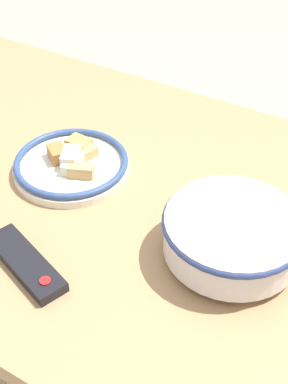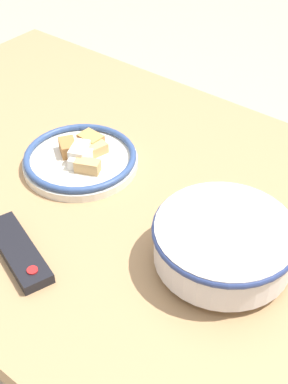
{
  "view_description": "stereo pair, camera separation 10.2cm",
  "coord_description": "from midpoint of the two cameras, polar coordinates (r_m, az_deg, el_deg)",
  "views": [
    {
      "loc": [
        -0.51,
        0.69,
        1.42
      ],
      "look_at": [
        -0.11,
        0.03,
        0.76
      ],
      "focal_mm": 50.0,
      "sensor_mm": 36.0,
      "label": 1
    },
    {
      "loc": [
        -0.6,
        0.64,
        1.42
      ],
      "look_at": [
        -0.11,
        0.03,
        0.76
      ],
      "focal_mm": 50.0,
      "sensor_mm": 36.0,
      "label": 2
    }
  ],
  "objects": [
    {
      "name": "noodle_bowl",
      "position": [
        0.93,
        11.65,
        -5.41
      ],
      "size": [
        0.25,
        0.25,
        0.09
      ],
      "color": "silver",
      "rests_on": "dining_table"
    },
    {
      "name": "food_plate",
      "position": [
        1.15,
        -4.21,
        3.51
      ],
      "size": [
        0.25,
        0.25,
        0.05
      ],
      "color": "silver",
      "rests_on": "dining_table"
    },
    {
      "name": "tv_remote",
      "position": [
        0.97,
        -10.35,
        -6.34
      ],
      "size": [
        0.2,
        0.11,
        0.02
      ],
      "rotation": [
        0.0,
        0.0,
        1.24
      ],
      "color": "black",
      "rests_on": "dining_table"
    },
    {
      "name": "dining_table",
      "position": [
        1.17,
        -1.09,
        -1.9
      ],
      "size": [
        1.38,
        0.86,
        0.72
      ],
      "color": "tan",
      "rests_on": "ground_plane"
    },
    {
      "name": "ground_plane",
      "position": [
        1.66,
        -0.8,
        -18.37
      ],
      "size": [
        8.0,
        8.0,
        0.0
      ],
      "primitive_type": "plane",
      "color": "#B7A88E"
    }
  ]
}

